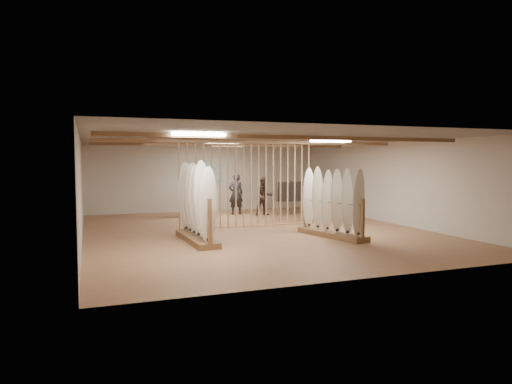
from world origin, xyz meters
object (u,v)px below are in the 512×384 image
object	(u,v)px
shopper_a	(236,191)
shopper_b	(264,194)
clothing_rack_a	(198,194)
clothing_rack_b	(291,192)
rack_left	(197,215)
rack_right	(332,213)

from	to	relation	value
shopper_a	shopper_b	distance (m)	1.18
clothing_rack_a	clothing_rack_b	xyz separation A→B (m)	(3.85, -0.13, -0.00)
clothing_rack_a	shopper_a	world-z (taller)	shopper_a
clothing_rack_a	rack_left	bearing A→B (deg)	-98.79
clothing_rack_a	rack_right	bearing A→B (deg)	-61.54
rack_left	rack_right	distance (m)	3.82
rack_right	rack_left	bearing A→B (deg)	157.79
shopper_a	rack_right	bearing A→B (deg)	103.05
rack_left	rack_right	bearing A→B (deg)	-10.62
clothing_rack_b	shopper_b	bearing A→B (deg)	-158.21
rack_right	clothing_rack_b	bearing A→B (deg)	63.18
clothing_rack_b	shopper_a	size ratio (longest dim) A/B	0.73
rack_left	clothing_rack_a	xyz separation A→B (m)	(1.25, 5.17, 0.18)
clothing_rack_b	shopper_a	distance (m)	2.28
clothing_rack_a	shopper_a	xyz separation A→B (m)	(1.61, 0.29, 0.04)
rack_left	shopper_b	world-z (taller)	rack_left
rack_right	clothing_rack_b	world-z (taller)	rack_right
rack_left	shopper_a	size ratio (longest dim) A/B	1.39
clothing_rack_b	shopper_a	world-z (taller)	shopper_a
rack_right	clothing_rack_a	size ratio (longest dim) A/B	1.80
shopper_b	rack_left	bearing A→B (deg)	-126.10
rack_left	shopper_b	bearing A→B (deg)	49.50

